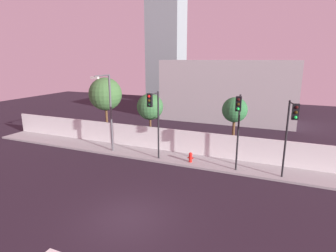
% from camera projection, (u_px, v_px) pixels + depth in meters
% --- Properties ---
extents(ground_plane, '(80.00, 80.00, 0.00)m').
position_uv_depth(ground_plane, '(128.00, 218.00, 12.90)').
color(ground_plane, black).
extents(sidewalk, '(36.00, 2.40, 0.15)m').
position_uv_depth(sidewalk, '(185.00, 160.00, 20.23)').
color(sidewalk, gray).
rests_on(sidewalk, ground).
extents(perimeter_wall, '(36.00, 0.18, 1.80)m').
position_uv_depth(perimeter_wall, '(190.00, 142.00, 21.15)').
color(perimeter_wall, silver).
rests_on(perimeter_wall, sidewalk).
extents(traffic_light_left, '(0.55, 1.49, 4.85)m').
position_uv_depth(traffic_light_left, '(291.00, 125.00, 15.63)').
color(traffic_light_left, black).
rests_on(traffic_light_left, sidewalk).
extents(traffic_light_center, '(0.34, 1.56, 5.00)m').
position_uv_depth(traffic_light_center, '(154.00, 112.00, 18.83)').
color(traffic_light_center, black).
rests_on(traffic_light_center, sidewalk).
extents(traffic_light_right, '(0.35, 1.21, 5.06)m').
position_uv_depth(traffic_light_right, '(238.00, 118.00, 16.86)').
color(traffic_light_right, black).
rests_on(traffic_light_right, sidewalk).
extents(street_lamp_curbside, '(0.60, 1.97, 6.09)m').
position_uv_depth(street_lamp_curbside, '(108.00, 107.00, 20.91)').
color(street_lamp_curbside, '#4C4C51').
rests_on(street_lamp_curbside, sidewalk).
extents(fire_hydrant, '(0.44, 0.26, 0.73)m').
position_uv_depth(fire_hydrant, '(190.00, 157.00, 19.47)').
color(fire_hydrant, red).
rests_on(fire_hydrant, sidewalk).
extents(roadside_tree_leftmost, '(2.96, 2.96, 5.78)m').
position_uv_depth(roadside_tree_leftmost, '(105.00, 94.00, 24.42)').
color(roadside_tree_leftmost, brown).
rests_on(roadside_tree_leftmost, ground).
extents(roadside_tree_midleft, '(2.23, 2.23, 4.56)m').
position_uv_depth(roadside_tree_midleft, '(150.00, 107.00, 22.96)').
color(roadside_tree_midleft, brown).
rests_on(roadside_tree_midleft, ground).
extents(roadside_tree_midright, '(1.89, 1.89, 4.62)m').
position_uv_depth(roadside_tree_midright, '(235.00, 110.00, 20.29)').
color(roadside_tree_midright, brown).
rests_on(roadside_tree_midright, ground).
extents(low_building_distant, '(15.66, 6.00, 7.25)m').
position_uv_depth(low_building_distant, '(228.00, 91.00, 33.01)').
color(low_building_distant, '#AAAAAA').
rests_on(low_building_distant, ground).
extents(tower_on_skyline, '(5.85, 5.00, 23.34)m').
position_uv_depth(tower_on_skyline, '(166.00, 33.00, 46.74)').
color(tower_on_skyline, gray).
rests_on(tower_on_skyline, ground).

